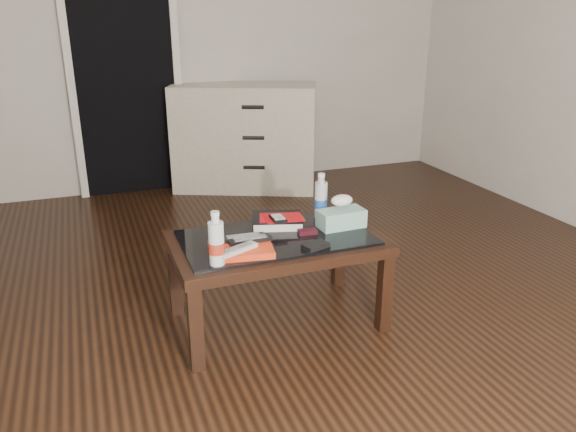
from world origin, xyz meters
The scene contains 16 objects.
ground centered at (0.00, 0.00, 0.00)m, with size 5.00×5.00×0.00m, color black.
doorway centered at (-0.40, 2.47, 1.02)m, with size 0.90×0.08×2.07m.
coffee_table centered at (0.03, -0.03, 0.40)m, with size 1.00×0.60×0.46m.
dresser centered at (0.53, 2.23, 0.45)m, with size 1.30×0.94×0.90m.
magazines centered at (-0.18, -0.15, 0.48)m, with size 0.28×0.21×0.03m, color red.
remote_silver centered at (-0.22, -0.20, 0.50)m, with size 0.20×0.05×0.02m, color #B7B8BD.
remote_black_front centered at (-0.13, -0.12, 0.50)m, with size 0.20×0.05×0.02m, color black.
remote_black_back centered at (-0.15, -0.08, 0.50)m, with size 0.20×0.05×0.02m, color black.
textbook centered at (0.08, 0.11, 0.48)m, with size 0.25×0.20×0.05m, color black.
dvd_mailers centered at (0.08, 0.09, 0.51)m, with size 0.19×0.14×0.01m, color red.
ipod centered at (0.06, 0.06, 0.52)m, with size 0.06×0.10×0.02m, color black.
flip_phone centered at (0.18, -0.05, 0.47)m, with size 0.09×0.05×0.02m, color black.
wallet centered at (0.15, -0.22, 0.47)m, with size 0.12×0.07×0.02m, color black.
water_bottle_left centered at (-0.31, -0.23, 0.58)m, with size 0.07×0.07×0.24m, color silver.
water_bottle_right centered at (0.33, 0.14, 0.58)m, with size 0.07×0.07×0.24m, color silver.
tissue_box centered at (0.37, -0.02, 0.51)m, with size 0.23×0.12×0.09m, color #238076.
Camera 1 is at (-0.79, -2.38, 1.48)m, focal length 35.00 mm.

